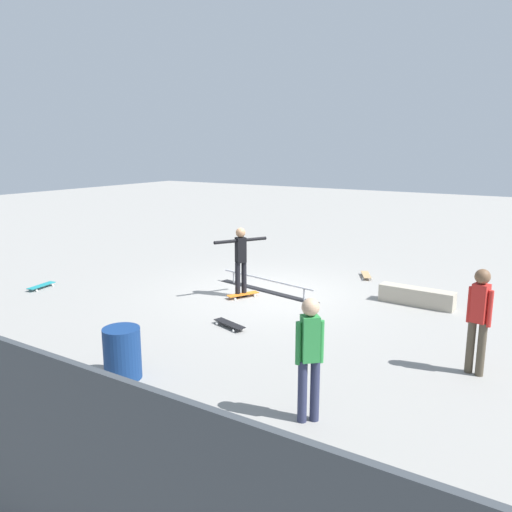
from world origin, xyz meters
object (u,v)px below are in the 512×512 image
object	(u,v)px
skater_main	(241,257)
grind_rail	(267,286)
loose_skateboard_natural	(366,275)
loose_skateboard_black	(229,324)
trash_bin	(122,353)
bystander_green_shirt	(309,353)
bystander_red_shirt	(479,316)
skate_ledge	(416,296)
skateboard_main	(243,294)
loose_skateboard_teal	(41,286)

from	to	relation	value
skater_main	grind_rail	bearing A→B (deg)	8.33
loose_skateboard_natural	loose_skateboard_black	world-z (taller)	same
trash_bin	bystander_green_shirt	bearing A→B (deg)	-172.47
skater_main	bystander_red_shirt	world-z (taller)	bystander_red_shirt
skate_ledge	skater_main	distance (m)	4.17
grind_rail	trash_bin	size ratio (longest dim) A/B	3.76
grind_rail	skateboard_main	world-z (taller)	grind_rail
loose_skateboard_natural	trash_bin	distance (m)	8.15
loose_skateboard_natural	skateboard_main	bearing A→B (deg)	-55.59
skateboard_main	loose_skateboard_black	bearing A→B (deg)	53.39
loose_skateboard_teal	trash_bin	xyz separation A→B (m)	(-5.66, 2.54, 0.34)
grind_rail	loose_skateboard_teal	world-z (taller)	grind_rail
skate_ledge	bystander_green_shirt	xyz separation A→B (m)	(-0.20, 5.90, 0.76)
skate_ledge	loose_skateboard_black	distance (m)	4.48
skateboard_main	bystander_red_shirt	bearing A→B (deg)	101.30
bystander_red_shirt	loose_skateboard_black	distance (m)	4.66
skater_main	bystander_green_shirt	distance (m)	5.84
bystander_green_shirt	loose_skateboard_black	xyz separation A→B (m)	(2.96, -2.37, -0.89)
grind_rail	skater_main	distance (m)	1.15
trash_bin	skateboard_main	bearing A→B (deg)	-79.58
loose_skateboard_natural	loose_skateboard_teal	world-z (taller)	same
skate_ledge	skateboard_main	xyz separation A→B (m)	(3.69, 1.64, -0.12)
loose_skateboard_black	trash_bin	xyz separation A→B (m)	(0.08, 2.77, 0.34)
skateboard_main	loose_skateboard_teal	distance (m)	5.24
skateboard_main	trash_bin	size ratio (longest dim) A/B	0.98
grind_rail	bystander_green_shirt	distance (m)	6.27
loose_skateboard_natural	loose_skateboard_teal	xyz separation A→B (m)	(6.62, 5.54, 0.00)
skater_main	trash_bin	bearing A→B (deg)	-138.74
bystander_red_shirt	trash_bin	distance (m)	5.62
bystander_green_shirt	bystander_red_shirt	size ratio (longest dim) A/B	0.98
skateboard_main	skate_ledge	bearing A→B (deg)	140.90
skateboard_main	trash_bin	world-z (taller)	trash_bin
bystander_red_shirt	loose_skateboard_teal	distance (m)	10.35
trash_bin	skater_main	bearing A→B (deg)	-78.77
skateboard_main	loose_skateboard_natural	world-z (taller)	same
grind_rail	skate_ledge	bearing A→B (deg)	-155.09
skater_main	loose_skateboard_natural	bearing A→B (deg)	0.93
skate_ledge	skateboard_main	world-z (taller)	skate_ledge
loose_skateboard_black	trash_bin	distance (m)	2.80
trash_bin	bystander_red_shirt	bearing A→B (deg)	-146.06
loose_skateboard_black	loose_skateboard_teal	bearing A→B (deg)	-160.80
trash_bin	loose_skateboard_natural	bearing A→B (deg)	-96.80
grind_rail	bystander_green_shirt	world-z (taller)	bystander_green_shirt
grind_rail	skateboard_main	size ratio (longest dim) A/B	3.85
skateboard_main	bystander_green_shirt	bearing A→B (deg)	69.44
grind_rail	loose_skateboard_black	size ratio (longest dim) A/B	3.76
bystander_red_shirt	trash_bin	size ratio (longest dim) A/B	2.10
grind_rail	bystander_green_shirt	xyz separation A→B (m)	(-3.68, 5.01, 0.82)
skate_ledge	loose_skateboard_natural	world-z (taller)	skate_ledge
trash_bin	grind_rail	bearing A→B (deg)	-83.24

